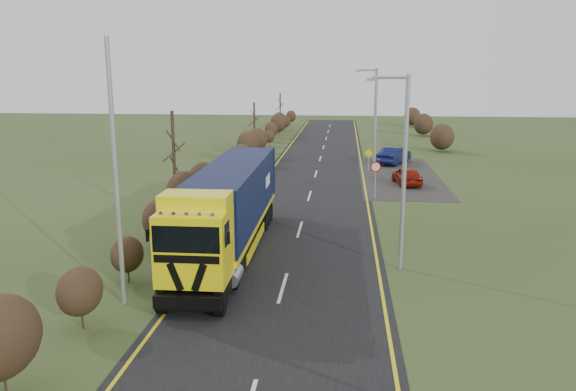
% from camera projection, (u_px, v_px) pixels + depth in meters
% --- Properties ---
extents(ground, '(160.00, 160.00, 0.00)m').
position_uv_depth(ground, '(293.00, 254.00, 25.05)').
color(ground, '#35421C').
rests_on(ground, ground).
extents(road, '(8.00, 120.00, 0.02)m').
position_uv_depth(road, '(307.00, 203.00, 34.76)').
color(road, black).
rests_on(road, ground).
extents(layby, '(6.00, 18.00, 0.02)m').
position_uv_depth(layby, '(399.00, 176.00, 43.83)').
color(layby, '#2A2825').
rests_on(layby, ground).
extents(lane_markings, '(7.52, 116.00, 0.01)m').
position_uv_depth(lane_markings, '(307.00, 204.00, 34.46)').
color(lane_markings, gold).
rests_on(lane_markings, road).
extents(hedgerow, '(2.24, 102.04, 6.05)m').
position_uv_depth(hedgerow, '(204.00, 182.00, 32.95)').
color(hedgerow, '#312016').
rests_on(hedgerow, ground).
extents(lorry, '(2.78, 14.25, 3.97)m').
position_uv_depth(lorry, '(229.00, 205.00, 24.69)').
color(lorry, black).
rests_on(lorry, ground).
extents(car_red_hatchback, '(2.11, 3.97, 1.29)m').
position_uv_depth(car_red_hatchback, '(407.00, 176.00, 40.28)').
color(car_red_hatchback, maroon).
rests_on(car_red_hatchback, ground).
extents(car_blue_sedan, '(3.37, 4.72, 1.48)m').
position_uv_depth(car_blue_sedan, '(394.00, 156.00, 49.25)').
color(car_blue_sedan, '#0A103B').
rests_on(car_blue_sedan, ground).
extents(streetlight_near, '(1.69, 0.18, 7.90)m').
position_uv_depth(streetlight_near, '(402.00, 166.00, 22.33)').
color(streetlight_near, '#999A9E').
rests_on(streetlight_near, ground).
extents(streetlight_mid, '(1.76, 0.18, 8.22)m').
position_uv_depth(streetlight_mid, '(374.00, 117.00, 43.94)').
color(streetlight_mid, '#999A9E').
rests_on(streetlight_mid, ground).
extents(streetlight_far, '(1.77, 0.18, 8.30)m').
position_uv_depth(streetlight_far, '(374.00, 100.00, 68.02)').
color(streetlight_far, '#999A9E').
rests_on(streetlight_far, ground).
extents(left_pole, '(0.16, 0.16, 9.11)m').
position_uv_depth(left_pole, '(116.00, 177.00, 18.78)').
color(left_pole, '#999A9E').
rests_on(left_pole, ground).
extents(speed_sign, '(0.67, 0.10, 2.44)m').
position_uv_depth(speed_sign, '(376.00, 173.00, 35.42)').
color(speed_sign, '#999A9E').
rests_on(speed_sign, ground).
extents(warning_board, '(0.69, 0.11, 1.81)m').
position_uv_depth(warning_board, '(369.00, 158.00, 45.65)').
color(warning_board, '#999A9E').
rests_on(warning_board, ground).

